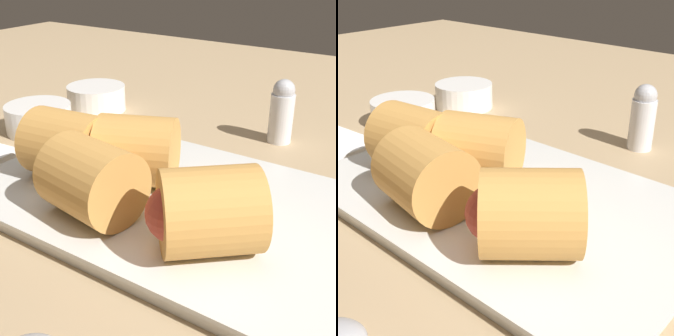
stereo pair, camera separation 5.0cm
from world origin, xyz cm
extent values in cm
cube|color=tan|center=(0.00, 0.00, 1.00)|extent=(180.00, 140.00, 2.00)
cube|color=silver|center=(-1.52, 0.95, 2.60)|extent=(32.18, 20.66, 1.20)
cube|color=silver|center=(-1.52, 0.95, 3.35)|extent=(33.47, 21.49, 0.30)
cylinder|color=#D19347|center=(5.22, -4.04, 6.55)|extent=(9.01, 8.96, 6.10)
sphere|color=#B23D2D|center=(3.43, -5.64, 6.55)|extent=(3.97, 3.97, 3.97)
cylinder|color=#D19347|center=(-4.34, -5.09, 6.55)|extent=(7.48, 7.05, 6.10)
sphere|color=beige|center=(-6.71, -4.72, 6.55)|extent=(3.97, 3.97, 3.97)
cylinder|color=#D19347|center=(-4.95, 1.28, 6.55)|extent=(8.49, 8.21, 6.10)
sphere|color=#B23D2D|center=(-7.15, 0.34, 6.55)|extent=(3.97, 3.97, 3.97)
cylinder|color=#D19347|center=(-10.83, -1.18, 6.55)|extent=(7.30, 6.85, 6.10)
sphere|color=beige|center=(-13.21, -1.47, 6.55)|extent=(3.97, 3.97, 3.97)
cylinder|color=white|center=(-24.82, 7.61, 3.68)|extent=(7.85, 7.85, 3.36)
cylinder|color=#477038|center=(-24.82, 7.61, 5.05)|extent=(6.44, 6.44, 0.60)
cylinder|color=white|center=(-24.58, 17.65, 3.68)|extent=(7.85, 7.85, 3.36)
cylinder|color=beige|center=(-24.58, 17.65, 5.05)|extent=(6.44, 6.44, 0.60)
cylinder|color=silver|center=(0.52, 20.80, 4.80)|extent=(2.71, 2.71, 5.61)
sphere|color=#B7B7BC|center=(0.52, 20.80, 8.08)|extent=(2.44, 2.44, 2.44)
camera|label=1|loc=(17.95, -27.86, 22.71)|focal=50.00mm
camera|label=2|loc=(21.88, -24.77, 22.71)|focal=50.00mm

